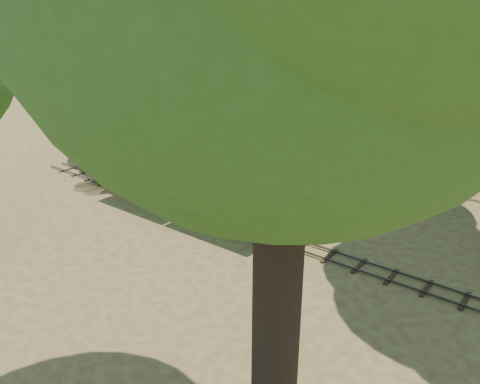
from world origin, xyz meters
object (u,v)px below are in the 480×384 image
Objects in this scene: carriage_front at (163,183)px; carriage_rear at (240,207)px; locomotive at (111,146)px; fence at (333,157)px.

carriage_front is 1.00× the size of carriage_rear.
locomotive is at bearing 179.51° from carriage_rear.
carriage_front is at bearing -179.54° from carriage_rear.
locomotive is 7.14m from carriage_rear.
carriage_rear is (7.08, -0.06, -0.97)m from locomotive.
fence is (3.40, 8.01, -0.23)m from carriage_front.
locomotive is at bearing -129.93° from fence.
locomotive is 3.37m from carriage_front.
locomotive is 0.84× the size of carriage_front.
carriage_rear is (3.84, 0.03, -0.02)m from carriage_front.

